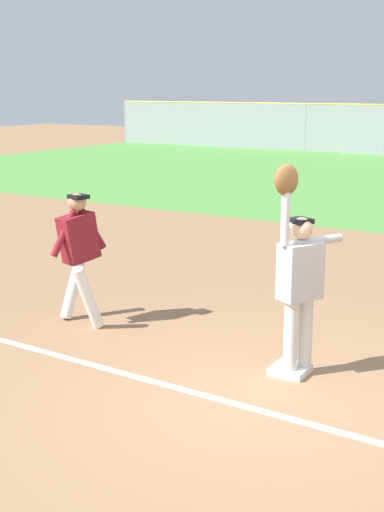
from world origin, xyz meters
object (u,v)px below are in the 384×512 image
object	(u,v)px
fielder	(299,274)
runner	(79,249)
baseball	(291,226)
first_base	(290,370)

from	to	relation	value
fielder	runner	distance (m)	3.08
fielder	baseball	bearing A→B (deg)	49.63
first_base	baseball	world-z (taller)	baseball
fielder	runner	world-z (taller)	fielder
fielder	baseball	size ratio (longest dim) A/B	30.81
first_base	runner	size ratio (longest dim) A/B	0.22
fielder	first_base	bearing A→B (deg)	23.39
first_base	runner	distance (m)	3.16
runner	baseball	size ratio (longest dim) A/B	23.24
first_base	runner	world-z (taller)	runner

